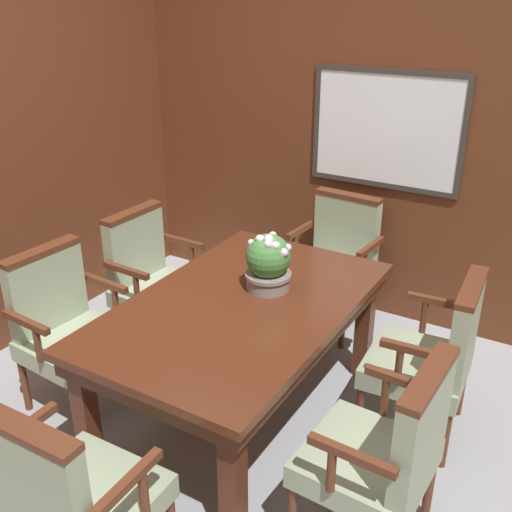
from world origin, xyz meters
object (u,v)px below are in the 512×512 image
potted_plant (268,263)px  dining_table (241,318)px  chair_left_near (67,325)px  chair_right_near (385,450)px  chair_head_far (336,258)px  chair_right_far (433,353)px  chair_head_near (68,496)px  chair_left_far (153,276)px

potted_plant → dining_table: bearing=-102.2°
chair_left_near → chair_right_near: (1.85, -0.04, 0.00)m
chair_left_near → potted_plant: bearing=-56.5°
chair_right_near → chair_head_far: same height
chair_right_far → chair_right_near: same height
chair_right_far → chair_head_near: same height
chair_left_near → chair_right_far: same height
chair_head_far → potted_plant: size_ratio=2.82×
chair_left_near → dining_table: bearing=-65.5°
chair_head_far → chair_left_near: bearing=-115.4°
chair_right_far → chair_right_near: bearing=-1.7°
chair_head_near → potted_plant: size_ratio=2.82×
chair_right_near → chair_head_far: size_ratio=1.00×
chair_right_near → chair_head_near: bearing=-45.9°
chair_left_far → chair_left_near: bearing=-179.4°
dining_table → chair_head_near: chair_head_near is taller
dining_table → chair_left_far: chair_left_far is taller
potted_plant → chair_head_far: bearing=92.8°
chair_right_far → chair_head_far: (-0.91, 0.83, 0.00)m
dining_table → chair_head_near: bearing=-89.6°
dining_table → chair_left_far: (-0.90, 0.37, -0.14)m
chair_right_near → chair_head_far: 1.88m
chair_left_near → potted_plant: 1.18m
chair_right_near → dining_table: bearing=-110.3°
chair_right_near → chair_left_far: (-1.83, 0.75, 0.00)m
chair_left_far → dining_table: bearing=-110.1°
chair_right_far → chair_head_far: 1.23m
chair_right_near → potted_plant: bearing=-121.4°
chair_left_near → chair_head_far: 1.83m
dining_table → chair_right_far: (0.90, 0.41, -0.14)m
chair_head_near → dining_table: bearing=-90.7°
chair_head_far → dining_table: bearing=-85.2°
chair_left_near → chair_left_far: same height
chair_left_near → chair_head_far: size_ratio=1.00×
dining_table → chair_left_far: 0.99m
chair_left_near → chair_head_near: same height
dining_table → chair_right_far: chair_right_far is taller
dining_table → chair_left_near: chair_left_near is taller
chair_left_near → chair_head_far: (0.91, 1.59, 0.00)m
chair_left_far → chair_head_near: 1.82m
chair_right_near → potted_plant: size_ratio=2.82×
dining_table → potted_plant: potted_plant is taller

